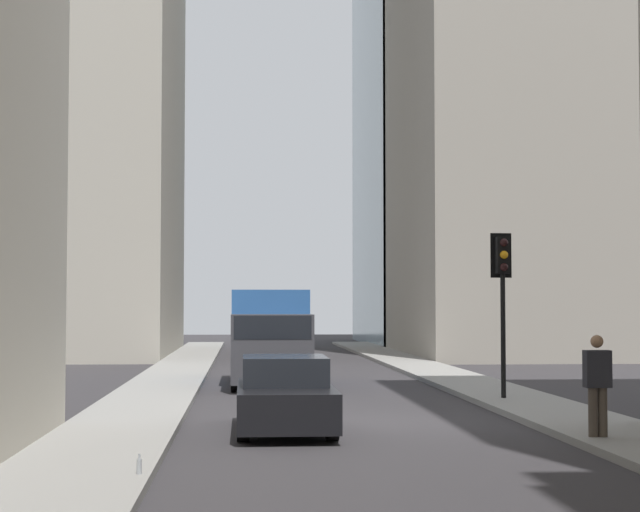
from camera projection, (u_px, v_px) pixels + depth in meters
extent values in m
plane|color=#302D30|center=(351.00, 423.00, 21.37)|extent=(135.00, 135.00, 0.00)
cube|color=gray|center=(127.00, 421.00, 21.05)|extent=(90.00, 2.20, 0.14)
cube|color=gray|center=(569.00, 418.00, 21.69)|extent=(90.00, 2.20, 0.14)
cube|color=gray|center=(505.00, 36.00, 51.85)|extent=(16.01, 10.00, 31.25)
cube|color=#A8A091|center=(74.00, 38.00, 52.03)|extent=(17.05, 10.00, 31.21)
cube|color=#285699|center=(269.00, 333.00, 32.47)|extent=(4.60, 2.25, 2.60)
cube|color=#38383D|center=(272.00, 349.00, 29.26)|extent=(1.90, 2.25, 1.90)
cube|color=black|center=(272.00, 327.00, 29.29)|extent=(1.92, 2.09, 0.64)
cylinder|color=black|center=(307.00, 376.00, 29.30)|extent=(0.88, 0.28, 0.88)
cylinder|color=black|center=(236.00, 376.00, 29.16)|extent=(0.88, 0.28, 0.88)
cylinder|color=black|center=(299.00, 366.00, 33.88)|extent=(0.88, 0.28, 0.88)
cylinder|color=black|center=(237.00, 367.00, 33.74)|extent=(0.88, 0.28, 0.88)
cube|color=black|center=(285.00, 404.00, 19.86)|extent=(4.30, 1.78, 0.70)
cube|color=black|center=(284.00, 370.00, 20.09)|extent=(2.10, 1.58, 0.54)
cylinder|color=black|center=(332.00, 423.00, 18.56)|extent=(0.64, 0.22, 0.64)
cylinder|color=black|center=(243.00, 423.00, 18.45)|extent=(0.64, 0.22, 0.64)
cylinder|color=black|center=(321.00, 408.00, 21.25)|extent=(0.64, 0.22, 0.64)
cylinder|color=black|center=(243.00, 408.00, 21.14)|extent=(0.64, 0.22, 0.64)
cylinder|color=black|center=(503.00, 335.00, 25.75)|extent=(0.12, 0.12, 3.03)
cube|color=black|center=(502.00, 255.00, 25.85)|extent=(0.28, 0.32, 0.90)
cube|color=black|center=(501.00, 255.00, 26.00)|extent=(0.03, 0.52, 1.10)
sphere|color=black|center=(504.00, 243.00, 25.70)|extent=(0.20, 0.20, 0.20)
sphere|color=orange|center=(504.00, 255.00, 25.69)|extent=(0.20, 0.20, 0.20)
sphere|color=black|center=(504.00, 267.00, 25.67)|extent=(0.20, 0.20, 0.20)
cylinder|color=#473D33|center=(603.00, 412.00, 18.03)|extent=(0.16, 0.16, 0.84)
cylinder|color=#473D33|center=(593.00, 412.00, 18.02)|extent=(0.16, 0.16, 0.84)
cube|color=#232328|center=(597.00, 369.00, 18.06)|extent=(0.26, 0.44, 0.64)
sphere|color=#936B4C|center=(597.00, 341.00, 18.08)|extent=(0.22, 0.22, 0.22)
cylinder|color=#999EA3|center=(139.00, 467.00, 14.00)|extent=(0.07, 0.07, 0.20)
cylinder|color=#999EA3|center=(139.00, 456.00, 14.01)|extent=(0.03, 0.03, 0.07)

